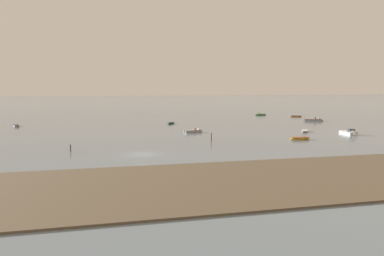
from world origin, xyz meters
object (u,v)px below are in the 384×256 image
at_px(motorboat_moored_1, 195,131).
at_px(mooring_post_left, 70,148).
at_px(rowboat_moored_4, 16,126).
at_px(motorboat_moored_4, 315,120).
at_px(rowboat_moored_0, 300,139).
at_px(motorboat_moored_5, 350,133).
at_px(rowboat_moored_1, 171,123).
at_px(motorboat_moored_2, 259,115).
at_px(rowboat_moored_3, 296,116).
at_px(mooring_post_near, 211,137).
at_px(rowboat_moored_2, 305,131).

relative_size(motorboat_moored_1, mooring_post_left, 3.41).
height_order(rowboat_moored_4, motorboat_moored_4, motorboat_moored_4).
height_order(rowboat_moored_0, motorboat_moored_5, motorboat_moored_5).
relative_size(rowboat_moored_1, rowboat_moored_4, 0.86).
height_order(motorboat_moored_5, mooring_post_left, motorboat_moored_5).
xyz_separation_m(motorboat_moored_2, motorboat_moored_5, (-2.25, -54.42, 0.09)).
xyz_separation_m(motorboat_moored_1, rowboat_moored_4, (-44.02, 22.46, -0.04)).
height_order(rowboat_moored_3, rowboat_moored_4, rowboat_moored_4).
xyz_separation_m(rowboat_moored_0, rowboat_moored_4, (-61.91, 38.17, -0.01)).
bearing_deg(motorboat_moored_1, rowboat_moored_1, 86.96).
distance_m(motorboat_moored_2, motorboat_moored_4, 26.22).
bearing_deg(mooring_post_left, mooring_post_near, 12.27).
xyz_separation_m(rowboat_moored_3, mooring_post_near, (-44.95, -47.69, 0.64)).
bearing_deg(rowboat_moored_1, rowboat_moored_3, -43.09).
xyz_separation_m(rowboat_moored_0, rowboat_moored_2, (7.35, 10.56, -0.02)).
bearing_deg(rowboat_moored_0, motorboat_moored_5, -166.42).
distance_m(motorboat_moored_1, rowboat_moored_1, 20.06).
bearing_deg(rowboat_moored_3, rowboat_moored_2, -101.82).
distance_m(rowboat_moored_0, motorboat_moored_2, 61.09).
bearing_deg(motorboat_moored_5, rowboat_moored_0, -70.35).
bearing_deg(motorboat_moored_4, motorboat_moored_2, 131.86).
bearing_deg(rowboat_moored_3, rowboat_moored_0, -103.66).
relative_size(mooring_post_near, mooring_post_left, 1.38).
height_order(motorboat_moored_2, rowboat_moored_2, motorboat_moored_2).
relative_size(motorboat_moored_1, rowboat_moored_1, 1.27).
bearing_deg(rowboat_moored_3, motorboat_moored_2, 152.32).
bearing_deg(motorboat_moored_2, mooring_post_left, 33.34).
bearing_deg(mooring_post_near, motorboat_moored_4, 36.67).
relative_size(rowboat_moored_1, mooring_post_left, 2.68).
xyz_separation_m(rowboat_moored_2, motorboat_moored_4, (17.40, 23.06, 0.11)).
distance_m(rowboat_moored_2, mooring_post_near, 26.80).
height_order(rowboat_moored_1, motorboat_moored_4, motorboat_moored_4).
xyz_separation_m(motorboat_moored_4, motorboat_moored_5, (-9.98, -29.37, 0.02)).
distance_m(rowboat_moored_3, mooring_post_near, 65.54).
xyz_separation_m(rowboat_moored_1, mooring_post_near, (2.30, -33.82, 0.66)).
distance_m(motorboat_moored_2, rowboat_moored_3, 13.55).
bearing_deg(rowboat_moored_3, mooring_post_near, -118.37).
bearing_deg(rowboat_moored_3, motorboat_moored_1, -128.08).
bearing_deg(rowboat_moored_4, motorboat_moored_2, 87.08).
bearing_deg(motorboat_moored_2, rowboat_moored_0, 61.25).
relative_size(motorboat_moored_2, motorboat_moored_5, 0.84).
distance_m(rowboat_moored_2, motorboat_moored_5, 9.74).
bearing_deg(motorboat_moored_5, rowboat_moored_4, -110.27).
bearing_deg(mooring_post_near, mooring_post_left, -167.73).
height_order(motorboat_moored_5, mooring_post_near, mooring_post_near).
bearing_deg(rowboat_moored_2, motorboat_moored_4, 3.56).
xyz_separation_m(motorboat_moored_1, mooring_post_near, (-0.08, -13.90, 0.60)).
height_order(rowboat_moored_0, motorboat_moored_4, motorboat_moored_4).
distance_m(rowboat_moored_3, motorboat_moored_4, 16.03).
bearing_deg(motorboat_moored_5, rowboat_moored_1, -128.25).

